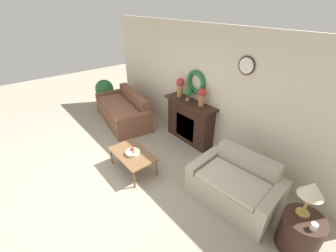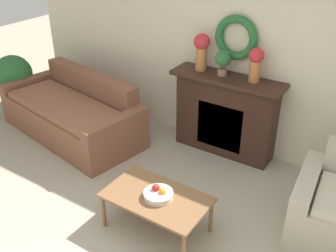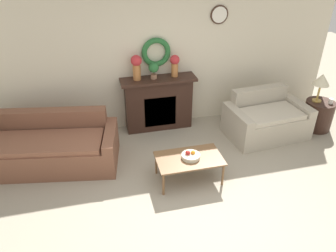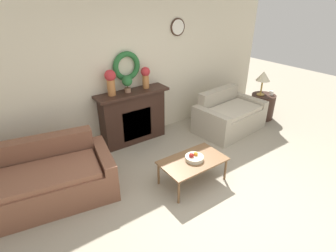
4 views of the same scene
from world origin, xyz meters
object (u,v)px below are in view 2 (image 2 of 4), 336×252
(potted_plant_on_mantel, at_px, (223,60))
(potted_plant_floor_by_couch, at_px, (14,77))
(couch_left, at_px, (73,114))
(fireplace, at_px, (225,114))
(coffee_table, at_px, (157,199))
(fruit_bowl, at_px, (158,194))
(vase_on_mantel_left, at_px, (202,49))
(vase_on_mantel_right, at_px, (256,62))

(potted_plant_on_mantel, xyz_separation_m, potted_plant_floor_by_couch, (-3.15, -0.67, -0.68))
(potted_plant_on_mantel, bearing_deg, couch_left, -158.66)
(fireplace, relative_size, coffee_table, 1.40)
(fireplace, relative_size, fruit_bowl, 4.93)
(fruit_bowl, height_order, potted_plant_on_mantel, potted_plant_on_mantel)
(couch_left, distance_m, coffee_table, 2.26)
(vase_on_mantel_left, bearing_deg, potted_plant_floor_by_couch, -166.39)
(couch_left, relative_size, vase_on_mantel_right, 5.55)
(coffee_table, distance_m, vase_on_mantel_left, 1.99)
(fireplace, bearing_deg, vase_on_mantel_left, 179.17)
(fruit_bowl, xyz_separation_m, potted_plant_floor_by_couch, (-3.36, 1.00, 0.11))
(couch_left, distance_m, potted_plant_floor_by_couch, 1.30)
(couch_left, height_order, potted_plant_on_mantel, potted_plant_on_mantel)
(coffee_table, relative_size, potted_plant_on_mantel, 3.25)
(vase_on_mantel_right, relative_size, potted_plant_floor_by_couch, 0.45)
(fruit_bowl, distance_m, potted_plant_on_mantel, 1.86)
(vase_on_mantel_left, distance_m, potted_plant_on_mantel, 0.31)
(fireplace, distance_m, potted_plant_on_mantel, 0.71)
(fireplace, xyz_separation_m, vase_on_mantel_right, (0.32, 0.01, 0.75))
(fruit_bowl, relative_size, potted_plant_on_mantel, 0.92)
(fruit_bowl, bearing_deg, couch_left, 155.68)
(vase_on_mantel_right, xyz_separation_m, potted_plant_on_mantel, (-0.40, -0.02, -0.05))
(vase_on_mantel_right, distance_m, potted_plant_on_mantel, 0.40)
(coffee_table, height_order, vase_on_mantel_right, vase_on_mantel_right)
(vase_on_mantel_left, relative_size, potted_plant_on_mantel, 1.48)
(fireplace, xyz_separation_m, potted_plant_floor_by_couch, (-3.23, -0.68, 0.03))
(fireplace, bearing_deg, couch_left, -159.09)
(fireplace, distance_m, potted_plant_floor_by_couch, 3.30)
(fireplace, distance_m, coffee_table, 1.69)
(coffee_table, height_order, potted_plant_floor_by_couch, potted_plant_floor_by_couch)
(fruit_bowl, height_order, potted_plant_floor_by_couch, potted_plant_floor_by_couch)
(potted_plant_floor_by_couch, bearing_deg, vase_on_mantel_left, 13.61)
(coffee_table, relative_size, vase_on_mantel_left, 2.19)
(fireplace, height_order, fruit_bowl, fireplace)
(potted_plant_on_mantel, bearing_deg, vase_on_mantel_left, 176.23)
(vase_on_mantel_left, distance_m, potted_plant_floor_by_couch, 3.02)
(couch_left, xyz_separation_m, vase_on_mantel_right, (2.27, 0.75, 0.97))
(fruit_bowl, bearing_deg, fireplace, 94.35)
(coffee_table, height_order, fruit_bowl, fruit_bowl)
(fireplace, xyz_separation_m, potted_plant_on_mantel, (-0.08, -0.01, 0.70))
(vase_on_mantel_left, xyz_separation_m, vase_on_mantel_right, (0.70, -0.00, -0.03))
(coffee_table, relative_size, fruit_bowl, 3.52)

